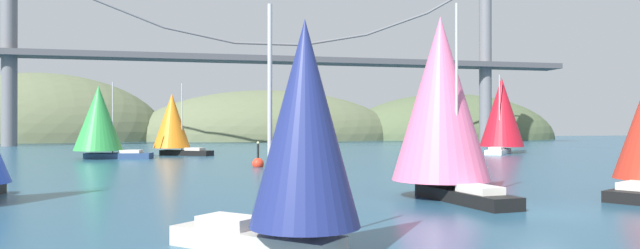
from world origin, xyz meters
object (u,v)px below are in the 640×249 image
object	(u,v)px
sailboat_pink_spinnaker	(441,101)
sailboat_green_sail	(100,120)
sailboat_crimson_sail	(502,113)
channel_buoy	(258,163)
sailboat_orange_sail	(173,122)
sailboat_navy_sail	(300,134)

from	to	relation	value
sailboat_pink_spinnaker	sailboat_green_sail	distance (m)	48.52
sailboat_crimson_sail	channel_buoy	bearing A→B (deg)	-151.24
sailboat_crimson_sail	channel_buoy	distance (m)	42.82
sailboat_pink_spinnaker	sailboat_orange_sail	distance (m)	51.12
sailboat_orange_sail	channel_buoy	bearing A→B (deg)	-69.92
sailboat_navy_sail	sailboat_crimson_sail	xyz separation A→B (m)	(39.88, 56.82, 2.12)
sailboat_green_sail	sailboat_orange_sail	xyz separation A→B (m)	(8.09, 6.43, -0.23)
channel_buoy	sailboat_pink_spinnaker	bearing A→B (deg)	-73.64
sailboat_green_sail	sailboat_navy_sail	xyz separation A→B (m)	(14.23, -53.95, -0.98)
sailboat_pink_spinnaker	sailboat_navy_sail	size ratio (longest dim) A/B	1.35
sailboat_pink_spinnaker	channel_buoy	size ratio (longest dim) A/B	3.83
sailboat_green_sail	channel_buoy	world-z (taller)	sailboat_green_sail
sailboat_pink_spinnaker	channel_buoy	distance (m)	26.02
sailboat_green_sail	sailboat_orange_sail	bearing A→B (deg)	38.46
sailboat_green_sail	sailboat_pink_spinnaker	bearing A→B (deg)	-60.25
sailboat_orange_sail	sailboat_navy_sail	world-z (taller)	sailboat_orange_sail
sailboat_navy_sail	channel_buoy	distance (m)	36.62
sailboat_navy_sail	sailboat_orange_sail	bearing A→B (deg)	95.81
sailboat_orange_sail	channel_buoy	distance (m)	25.86
sailboat_green_sail	sailboat_crimson_sail	distance (m)	54.20
sailboat_pink_spinnaker	sailboat_crimson_sail	size ratio (longest dim) A/B	0.91
sailboat_green_sail	channel_buoy	bearing A→B (deg)	-46.18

